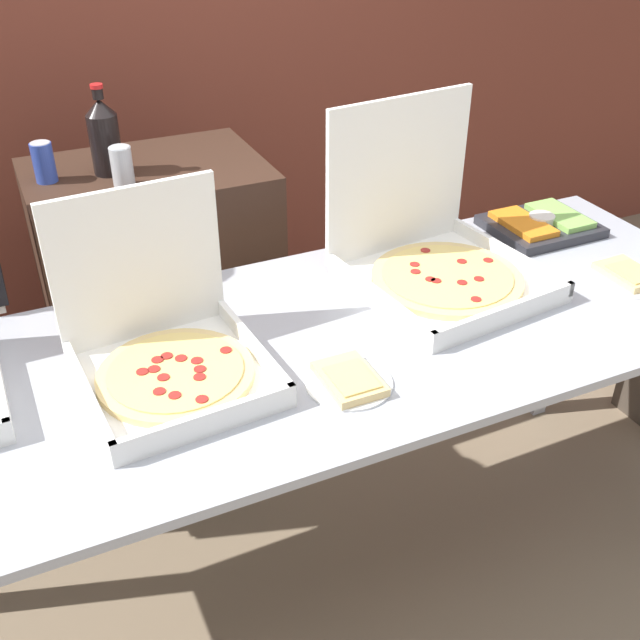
{
  "coord_description": "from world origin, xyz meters",
  "views": [
    {
      "loc": [
        -0.65,
        -1.42,
        1.96
      ],
      "look_at": [
        0.0,
        0.0,
        0.96
      ],
      "focal_mm": 42.0,
      "sensor_mm": 36.0,
      "label": 1
    }
  ],
  "objects": [
    {
      "name": "ground_plane",
      "position": [
        0.0,
        0.0,
        0.0
      ],
      "size": [
        16.0,
        16.0,
        0.0
      ],
      "primitive_type": "plane",
      "color": "#847056"
    },
    {
      "name": "brick_wall_behind",
      "position": [
        0.0,
        1.7,
        1.4
      ],
      "size": [
        10.0,
        0.06,
        2.8
      ],
      "color": "brown",
      "rests_on": "ground_plane"
    },
    {
      "name": "buffet_table",
      "position": [
        0.0,
        0.0,
        0.81
      ],
      "size": [
        2.4,
        0.87,
        0.91
      ],
      "color": "#A8AAB2",
      "rests_on": "ground_plane"
    },
    {
      "name": "pizza_box_near_left",
      "position": [
        0.42,
        0.14,
        1.0
      ],
      "size": [
        0.53,
        0.54,
        0.47
      ],
      "rotation": [
        0.0,
        0.0,
        0.11
      ],
      "color": "white",
      "rests_on": "buffet_table"
    },
    {
      "name": "pizza_box_far_right",
      "position": [
        -0.38,
        0.01,
        0.99
      ],
      "size": [
        0.43,
        0.45,
        0.41
      ],
      "rotation": [
        0.0,
        0.0,
        0.07
      ],
      "color": "white",
      "rests_on": "buffet_table"
    },
    {
      "name": "paper_plate_front_left",
      "position": [
        0.92,
        -0.1,
        0.92
      ],
      "size": [
        0.24,
        0.24,
        0.03
      ],
      "color": "white",
      "rests_on": "buffet_table"
    },
    {
      "name": "paper_plate_front_center",
      "position": [
        -0.02,
        -0.21,
        0.93
      ],
      "size": [
        0.2,
        0.2,
        0.03
      ],
      "color": "white",
      "rests_on": "buffet_table"
    },
    {
      "name": "veggie_tray",
      "position": [
        0.9,
        0.26,
        0.94
      ],
      "size": [
        0.32,
        0.27,
        0.05
      ],
      "color": "#28282D",
      "rests_on": "buffet_table"
    },
    {
      "name": "sideboard_podium",
      "position": [
        -0.21,
        0.91,
        0.54
      ],
      "size": [
        0.76,
        0.55,
        1.07
      ],
      "color": "#382319",
      "rests_on": "ground_plane"
    },
    {
      "name": "soda_bottle",
      "position": [
        -0.32,
        0.92,
        1.2
      ],
      "size": [
        0.1,
        0.1,
        0.28
      ],
      "color": "black",
      "rests_on": "sideboard_podium"
    },
    {
      "name": "soda_can_silver",
      "position": [
        -0.3,
        0.79,
        1.14
      ],
      "size": [
        0.07,
        0.07,
        0.12
      ],
      "color": "silver",
      "rests_on": "sideboard_podium"
    },
    {
      "name": "soda_can_colored",
      "position": [
        -0.51,
        0.92,
        1.14
      ],
      "size": [
        0.07,
        0.07,
        0.12
      ],
      "color": "#334CB2",
      "rests_on": "sideboard_podium"
    }
  ]
}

